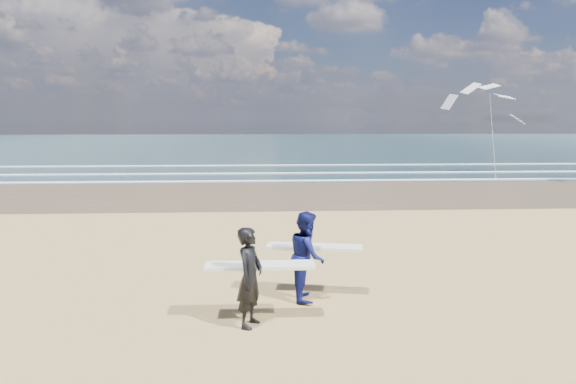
{
  "coord_description": "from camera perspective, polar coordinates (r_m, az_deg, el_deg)",
  "views": [
    {
      "loc": [
        0.6,
        -10.12,
        4.05
      ],
      "look_at": [
        1.52,
        6.0,
        1.72
      ],
      "focal_mm": 32.0,
      "sensor_mm": 36.0,
      "label": 1
    }
  ],
  "objects": [
    {
      "name": "surfer_near",
      "position": [
        10.15,
        -4.14,
        -9.29
      ],
      "size": [
        2.2,
        1.04,
        1.98
      ],
      "color": "black",
      "rests_on": "ground"
    },
    {
      "name": "surfer_far",
      "position": [
        11.58,
        2.17,
        -7.03
      ],
      "size": [
        2.26,
        1.31,
        2.01
      ],
      "color": "#0E1451",
      "rests_on": "ground"
    },
    {
      "name": "kite_1",
      "position": [
        39.71,
        21.64,
        8.02
      ],
      "size": [
        6.2,
        4.78,
        7.56
      ],
      "color": "slate",
      "rests_on": "ground"
    },
    {
      "name": "foam_breakers",
      "position": [
        43.05,
        23.56,
        2.17
      ],
      "size": [
        220.0,
        11.7,
        0.05
      ],
      "color": "white",
      "rests_on": "ground"
    },
    {
      "name": "ocean",
      "position": [
        84.48,
        10.06,
        5.32
      ],
      "size": [
        220.0,
        100.0,
        0.02
      ],
      "primitive_type": "cube",
      "color": "#1A333A",
      "rests_on": "ground"
    }
  ]
}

